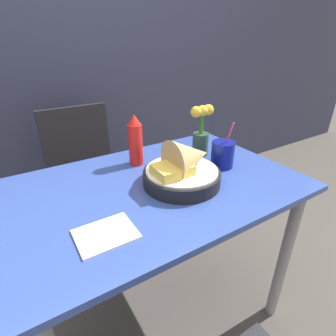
# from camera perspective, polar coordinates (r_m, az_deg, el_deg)

# --- Properties ---
(ground_plane) EXTENTS (12.00, 12.00, 0.00)m
(ground_plane) POSITION_cam_1_polar(r_m,az_deg,el_deg) (1.53, -1.72, -28.61)
(ground_plane) COLOR #4C4742
(wall_window) EXTENTS (7.00, 0.06, 2.60)m
(wall_window) POSITION_cam_1_polar(r_m,az_deg,el_deg) (1.95, -21.65, 26.37)
(wall_window) COLOR #2D334C
(wall_window) RESTS_ON ground_plane
(dining_table) EXTENTS (1.08, 0.71, 0.76)m
(dining_table) POSITION_cam_1_polar(r_m,az_deg,el_deg) (1.07, -2.18, -8.78)
(dining_table) COLOR #334C9E
(dining_table) RESTS_ON ground_plane
(chair_far_window) EXTENTS (0.40, 0.40, 0.89)m
(chair_far_window) POSITION_cam_1_polar(r_m,az_deg,el_deg) (1.70, -17.76, 0.01)
(chair_far_window) COLOR black
(chair_far_window) RESTS_ON ground_plane
(food_basket) EXTENTS (0.29, 0.29, 0.18)m
(food_basket) POSITION_cam_1_polar(r_m,az_deg,el_deg) (0.98, 3.63, -0.01)
(food_basket) COLOR black
(food_basket) RESTS_ON dining_table
(ketchup_bottle) EXTENTS (0.06, 0.06, 0.22)m
(ketchup_bottle) POSITION_cam_1_polar(r_m,az_deg,el_deg) (1.12, -7.13, 5.92)
(ketchup_bottle) COLOR red
(ketchup_bottle) RESTS_ON dining_table
(drink_cup) EXTENTS (0.10, 0.10, 0.20)m
(drink_cup) POSITION_cam_1_polar(r_m,az_deg,el_deg) (1.13, 11.77, 2.77)
(drink_cup) COLOR navy
(drink_cup) RESTS_ON dining_table
(flower_vase) EXTENTS (0.12, 0.07, 0.23)m
(flower_vase) POSITION_cam_1_polar(r_m,az_deg,el_deg) (1.21, 7.20, 7.89)
(flower_vase) COLOR #2D4738
(flower_vase) RESTS_ON dining_table
(napkin) EXTENTS (0.16, 0.13, 0.01)m
(napkin) POSITION_cam_1_polar(r_m,az_deg,el_deg) (0.78, -13.40, -13.79)
(napkin) COLOR white
(napkin) RESTS_ON dining_table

